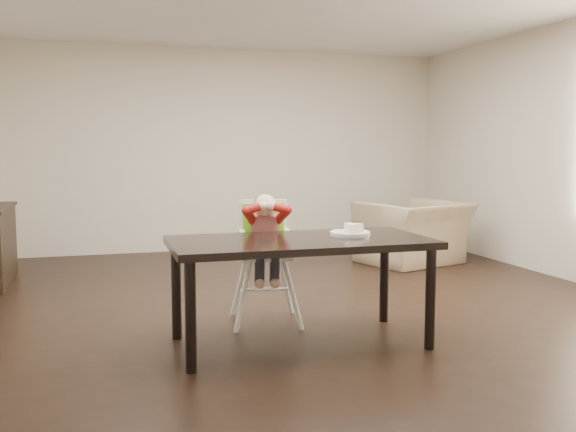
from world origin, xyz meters
The scene contains 6 objects.
ground centered at (0.00, 0.00, 0.00)m, with size 7.00×7.00×0.00m, color black.
room_walls centered at (0.00, 0.00, 1.86)m, with size 6.02×7.02×2.71m.
dining_table centered at (-0.35, -0.88, 0.67)m, with size 1.80×0.90×0.75m.
high_chair centered at (-0.45, -0.25, 0.72)m, with size 0.48×0.48×1.02m.
plate centered at (0.05, -0.81, 0.78)m, with size 0.32×0.32×0.08m.
armchair centered at (1.91, 1.77, 0.50)m, with size 1.14×0.74×0.99m, color #9E8964.
Camera 1 is at (-1.70, -5.09, 1.38)m, focal length 40.00 mm.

